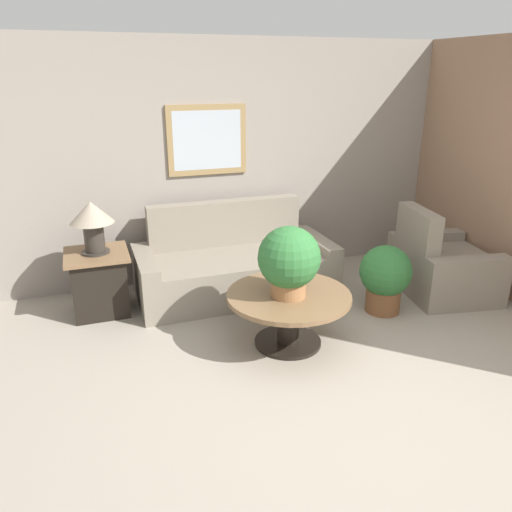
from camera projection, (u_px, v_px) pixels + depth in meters
The scene contains 10 objects.
ground_plane at pixel (381, 409), 3.54m from camera, with size 20.00×20.00×0.00m, color gray.
wall_back at pixel (250, 161), 5.61m from camera, with size 6.50×0.09×2.60m.
wall_right at pixel (510, 171), 5.04m from camera, with size 0.06×4.82×2.60m.
couch_main at pixel (234, 267), 5.32m from camera, with size 2.06×0.92×0.93m.
armchair at pixel (441, 266), 5.34m from camera, with size 1.02×1.18×0.93m.
coffee_table at pixel (289, 308), 4.28m from camera, with size 1.06×1.06×0.48m.
side_table at pixel (99, 282), 4.88m from camera, with size 0.59×0.59×0.62m.
table_lamp at pixel (92, 219), 4.65m from camera, with size 0.41×0.41×0.50m.
potted_plant_on_table at pixel (289, 260), 4.08m from camera, with size 0.52×0.52×0.60m.
potted_plant_floor at pixel (385, 276), 4.87m from camera, with size 0.51×0.51×0.68m.
Camera 1 is at (-1.81, -2.48, 2.25)m, focal length 35.00 mm.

